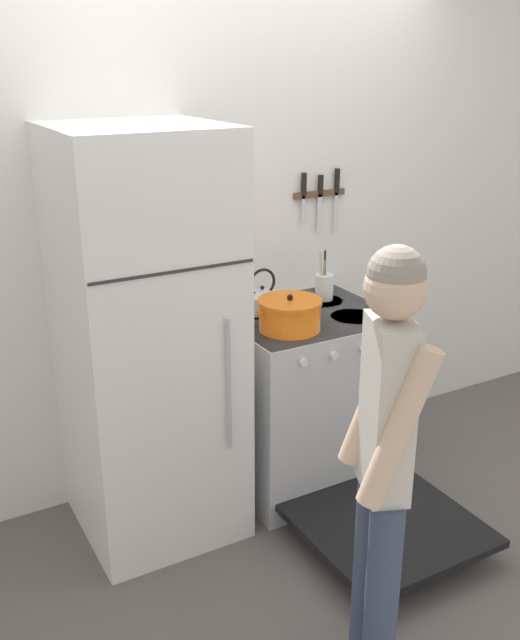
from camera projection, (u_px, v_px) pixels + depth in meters
name	position (u px, v px, depth m)	size (l,w,h in m)	color
ground_plane	(223.00, 457.00, 3.96)	(14.00, 14.00, 0.00)	#5B5654
wall_back	(216.00, 231.00, 3.54)	(10.00, 0.06, 2.55)	silver
refrigerator	(148.00, 341.00, 3.12)	(0.69, 0.72, 1.84)	white
stove_range	(308.00, 400.00, 3.63)	(0.81, 1.42, 0.90)	silver
dutch_oven_pot	(290.00, 314.00, 3.28)	(0.34, 0.30, 0.17)	orange
tea_kettle	(263.00, 299.00, 3.51)	(0.23, 0.19, 0.22)	silver
utensil_jar	(324.00, 286.00, 3.69)	(0.09, 0.09, 0.26)	silver
person	(384.00, 456.00, 2.25)	(0.34, 0.38, 1.59)	#38425B
wall_knife_strip	(320.00, 192.00, 3.72)	(0.31, 0.03, 0.34)	brown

